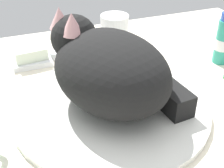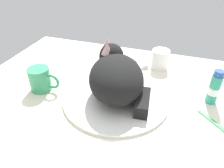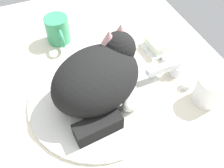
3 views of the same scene
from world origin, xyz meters
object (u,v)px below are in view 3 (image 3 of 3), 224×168
coffee_mug (58,30)px  rinse_cup (209,90)px  soap_bar (156,44)px  faucet (171,70)px  cat (99,77)px

coffee_mug → rinse_cup: coffee_mug is taller
coffee_mug → soap_bar: size_ratio=1.60×
faucet → coffee_mug: (-27.31, -25.65, 1.84)cm
coffee_mug → soap_bar: (16.14, 26.66, -1.71)cm
rinse_cup → soap_bar: size_ratio=1.09×
cat → rinse_cup: 28.37cm
coffee_mug → rinse_cup: bearing=37.9°
rinse_cup → cat: bearing=-113.5°
cat → rinse_cup: (11.18, 25.68, -4.51)cm
soap_bar → coffee_mug: bearing=-121.2°
coffee_mug → cat: bearing=8.7°
cat → soap_bar: cat is taller
faucet → rinse_cup: size_ratio=1.72×
faucet → cat: size_ratio=0.49×
cat → soap_bar: (-10.98, 22.51, -5.90)cm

